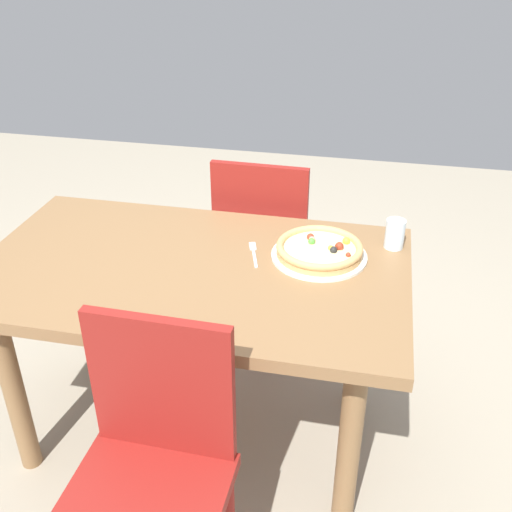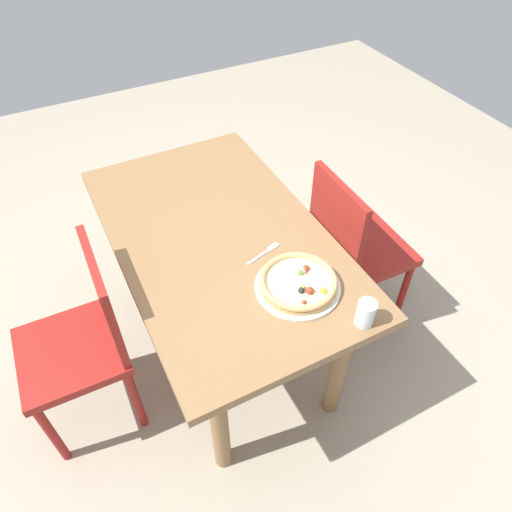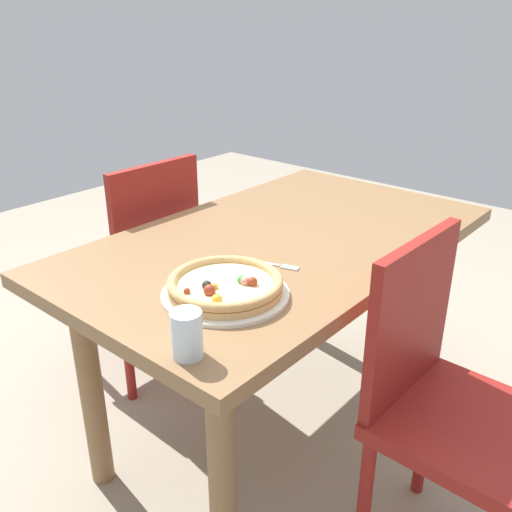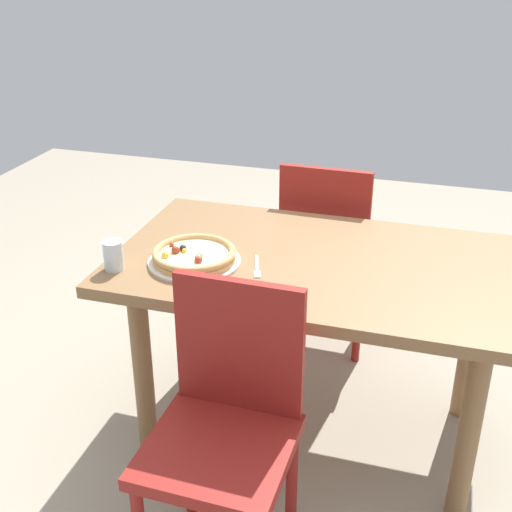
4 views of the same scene
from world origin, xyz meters
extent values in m
plane|color=#9E937F|center=(0.00, 0.00, 0.00)|extent=(6.00, 6.00, 0.00)
cube|color=olive|center=(0.00, 0.00, 0.71)|extent=(1.38, 0.81, 0.04)
cylinder|color=olive|center=(-0.56, -0.27, 0.35)|extent=(0.07, 0.07, 0.69)
cylinder|color=olive|center=(0.56, -0.27, 0.35)|extent=(0.07, 0.07, 0.69)
cylinder|color=olive|center=(-0.56, 0.27, 0.35)|extent=(0.07, 0.07, 0.69)
cylinder|color=olive|center=(0.56, 0.27, 0.35)|extent=(0.07, 0.07, 0.69)
cylinder|color=maroon|center=(0.24, -0.86, 0.22)|extent=(0.04, 0.04, 0.43)
cylinder|color=maroon|center=(-0.10, -0.85, 0.22)|extent=(0.04, 0.04, 0.43)
cylinder|color=maroon|center=(0.24, -0.52, 0.22)|extent=(0.04, 0.04, 0.43)
cylinder|color=maroon|center=(-0.10, -0.51, 0.22)|extent=(0.04, 0.04, 0.43)
cube|color=maroon|center=(0.07, -0.69, 0.45)|extent=(0.41, 0.41, 0.04)
cube|color=maroon|center=(0.07, -0.50, 0.68)|extent=(0.38, 0.04, 0.42)
cylinder|color=maroon|center=(-0.04, 0.86, 0.22)|extent=(0.04, 0.04, 0.43)
cylinder|color=maroon|center=(0.30, 0.85, 0.22)|extent=(0.04, 0.04, 0.43)
cylinder|color=maroon|center=(-0.05, 0.52, 0.22)|extent=(0.04, 0.04, 0.43)
cylinder|color=maroon|center=(0.29, 0.51, 0.22)|extent=(0.04, 0.04, 0.43)
cube|color=maroon|center=(0.12, 0.69, 0.45)|extent=(0.41, 0.41, 0.04)
cube|color=maroon|center=(0.12, 0.50, 0.68)|extent=(0.38, 0.04, 0.42)
cylinder|color=silver|center=(0.39, 0.14, 0.74)|extent=(0.31, 0.31, 0.01)
cylinder|color=tan|center=(0.39, 0.14, 0.75)|extent=(0.28, 0.28, 0.02)
cylinder|color=beige|center=(0.39, 0.14, 0.77)|extent=(0.25, 0.25, 0.01)
torus|color=tan|center=(0.39, 0.14, 0.77)|extent=(0.28, 0.28, 0.02)
sphere|color=maroon|center=(0.36, 0.19, 0.78)|extent=(0.03, 0.03, 0.03)
sphere|color=gold|center=(0.43, 0.14, 0.77)|extent=(0.02, 0.02, 0.02)
sphere|color=maroon|center=(0.46, 0.15, 0.78)|extent=(0.03, 0.03, 0.03)
sphere|color=#262626|center=(0.44, 0.12, 0.78)|extent=(0.02, 0.02, 0.02)
sphere|color=gold|center=(0.48, 0.19, 0.78)|extent=(0.03, 0.03, 0.03)
sphere|color=#E58C7F|center=(0.36, 0.18, 0.78)|extent=(0.02, 0.02, 0.02)
sphere|color=maroon|center=(0.49, 0.11, 0.77)|extent=(0.02, 0.02, 0.02)
sphere|color=#4C9E38|center=(0.36, 0.17, 0.78)|extent=(0.02, 0.02, 0.02)
cube|color=silver|center=(0.19, 0.08, 0.74)|extent=(0.04, 0.11, 0.00)
cube|color=silver|center=(0.17, 0.16, 0.74)|extent=(0.04, 0.05, 0.00)
cylinder|color=silver|center=(0.63, 0.26, 0.79)|extent=(0.07, 0.07, 0.10)
camera|label=1|loc=(0.55, -1.58, 1.74)|focal=42.42mm
camera|label=2|loc=(1.33, -0.52, 2.04)|focal=33.13mm
camera|label=3|loc=(1.26, 0.98, 1.38)|focal=39.05mm
camera|label=4|loc=(-0.38, 2.02, 1.75)|focal=46.87mm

